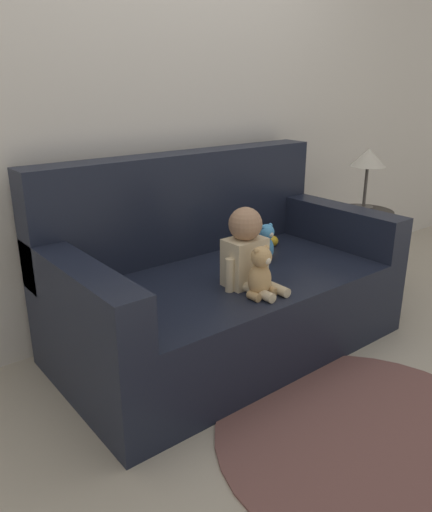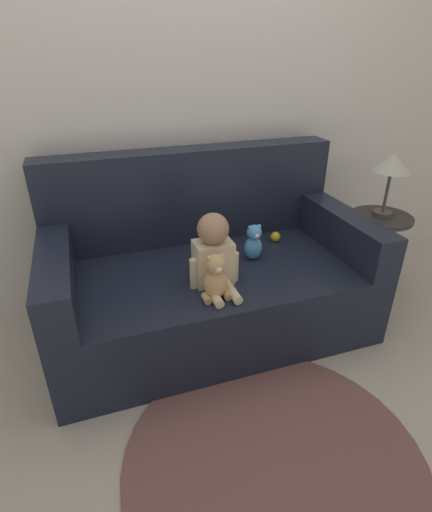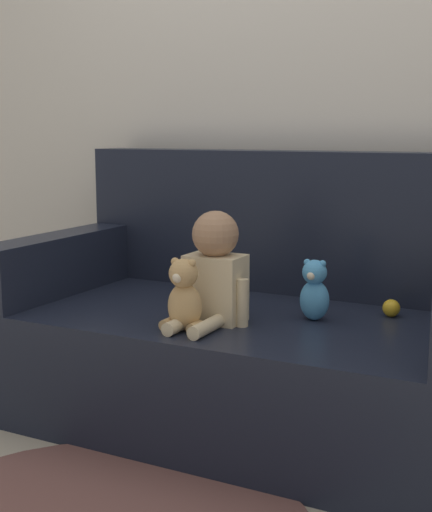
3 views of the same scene
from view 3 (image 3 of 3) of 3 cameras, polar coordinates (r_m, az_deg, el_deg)
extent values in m
plane|color=#B7AD99|center=(2.73, 2.53, -13.08)|extent=(12.00, 12.00, 0.00)
cube|color=silver|center=(3.04, 7.28, 14.31)|extent=(8.00, 0.05, 2.60)
cube|color=black|center=(2.65, 2.57, -8.87)|extent=(1.77, 0.95, 0.42)
cube|color=black|center=(2.89, 5.84, 2.75)|extent=(1.77, 0.18, 0.57)
cube|color=black|center=(2.98, -11.59, -0.39)|extent=(0.16, 0.95, 0.24)
cube|color=beige|center=(2.43, -0.04, -2.59)|extent=(0.19, 0.14, 0.23)
sphere|color=#A37A5B|center=(2.40, -0.05, 1.76)|extent=(0.16, 0.16, 0.16)
cylinder|color=beige|center=(2.34, -2.84, -5.42)|extent=(0.05, 0.18, 0.05)
cylinder|color=beige|center=(2.30, -0.74, -5.72)|extent=(0.05, 0.18, 0.05)
cylinder|color=beige|center=(2.47, -2.54, -3.21)|extent=(0.04, 0.04, 0.16)
cylinder|color=beige|center=(2.37, 2.10, -3.77)|extent=(0.04, 0.04, 0.16)
ellipsoid|color=tan|center=(2.33, -2.51, -4.07)|extent=(0.12, 0.10, 0.16)
sphere|color=tan|center=(2.30, -2.62, -1.39)|extent=(0.10, 0.10, 0.10)
sphere|color=tan|center=(2.31, -3.30, -0.45)|extent=(0.03, 0.03, 0.03)
sphere|color=tan|center=(2.28, -1.95, -0.58)|extent=(0.03, 0.03, 0.03)
sphere|color=beige|center=(2.27, -3.10, -1.74)|extent=(0.03, 0.03, 0.03)
cylinder|color=tan|center=(2.35, -3.84, -5.44)|extent=(0.04, 0.06, 0.04)
cylinder|color=tan|center=(2.31, -1.64, -5.76)|extent=(0.04, 0.06, 0.04)
ellipsoid|color=#4C9EDB|center=(2.48, 7.88, -3.52)|extent=(0.10, 0.09, 0.14)
sphere|color=#4C9EDB|center=(2.45, 7.89, -1.29)|extent=(0.09, 0.09, 0.09)
sphere|color=#4C9EDB|center=(2.45, 7.30, -0.50)|extent=(0.02, 0.02, 0.02)
sphere|color=#4C9EDB|center=(2.44, 8.52, -0.61)|extent=(0.02, 0.02, 0.02)
sphere|color=beige|center=(2.42, 7.62, -1.58)|extent=(0.03, 0.03, 0.03)
sphere|color=gold|center=(2.58, 13.85, -4.07)|extent=(0.06, 0.06, 0.06)
camera|label=1|loc=(2.63, -54.14, 12.22)|focal=35.00mm
camera|label=2|loc=(1.76, -51.07, 21.35)|focal=28.00mm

